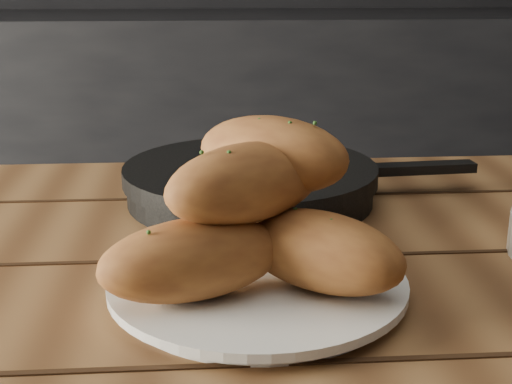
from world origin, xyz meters
name	(u,v)px	position (x,y,z in m)	size (l,w,h in m)	color
counter	(94,163)	(0.00, 1.70, 0.45)	(2.80, 0.60, 0.90)	black
plate	(258,286)	(0.39, 0.10, 0.76)	(0.26, 0.26, 0.02)	white
bread_rolls	(256,214)	(0.39, 0.10, 0.83)	(0.27, 0.23, 0.14)	#A6652E
skillet	(252,182)	(0.40, 0.37, 0.77)	(0.45, 0.31, 0.05)	black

